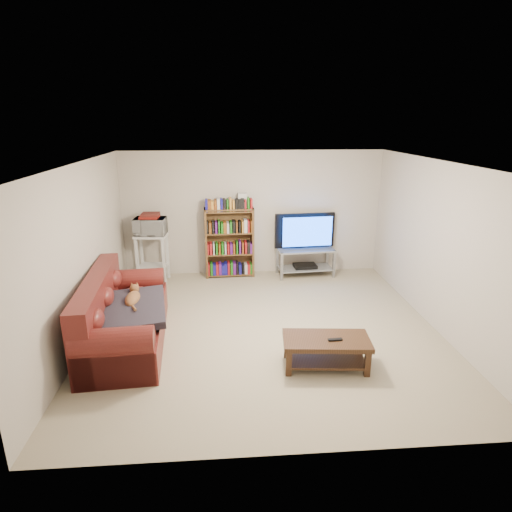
{
  "coord_description": "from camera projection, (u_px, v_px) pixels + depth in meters",
  "views": [
    {
      "loc": [
        -0.57,
        -5.65,
        2.94
      ],
      "look_at": [
        -0.1,
        0.4,
        1.0
      ],
      "focal_mm": 30.0,
      "sensor_mm": 36.0,
      "label": 1
    }
  ],
  "objects": [
    {
      "name": "floor",
      "position": [
        265.0,
        328.0,
        6.31
      ],
      "size": [
        5.0,
        5.0,
        0.0
      ],
      "primitive_type": "plane",
      "color": "tan",
      "rests_on": "ground"
    },
    {
      "name": "ceiling",
      "position": [
        266.0,
        163.0,
        5.58
      ],
      "size": [
        5.0,
        5.0,
        0.0
      ],
      "primitive_type": "plane",
      "rotation": [
        3.14,
        0.0,
        0.0
      ],
      "color": "white",
      "rests_on": "ground"
    },
    {
      "name": "wall_back",
      "position": [
        253.0,
        213.0,
        8.32
      ],
      "size": [
        5.0,
        0.0,
        5.0
      ],
      "primitive_type": "plane",
      "rotation": [
        1.57,
        0.0,
        0.0
      ],
      "color": "beige",
      "rests_on": "ground"
    },
    {
      "name": "wall_front",
      "position": [
        295.0,
        338.0,
        3.57
      ],
      "size": [
        5.0,
        0.0,
        5.0
      ],
      "primitive_type": "plane",
      "rotation": [
        -1.57,
        0.0,
        0.0
      ],
      "color": "beige",
      "rests_on": "ground"
    },
    {
      "name": "wall_left",
      "position": [
        81.0,
        255.0,
        5.76
      ],
      "size": [
        0.0,
        5.0,
        5.0
      ],
      "primitive_type": "plane",
      "rotation": [
        1.57,
        0.0,
        1.57
      ],
      "color": "beige",
      "rests_on": "ground"
    },
    {
      "name": "wall_right",
      "position": [
        439.0,
        247.0,
        6.13
      ],
      "size": [
        0.0,
        5.0,
        5.0
      ],
      "primitive_type": "plane",
      "rotation": [
        1.57,
        0.0,
        -1.57
      ],
      "color": "beige",
      "rests_on": "ground"
    },
    {
      "name": "sofa",
      "position": [
        120.0,
        320.0,
        5.82
      ],
      "size": [
        1.13,
        2.31,
        0.96
      ],
      "rotation": [
        0.0,
        0.0,
        0.07
      ],
      "color": "maroon",
      "rests_on": "floor"
    },
    {
      "name": "blanket",
      "position": [
        131.0,
        309.0,
        5.63
      ],
      "size": [
        1.03,
        1.24,
        0.19
      ],
      "primitive_type": "cube",
      "rotation": [
        0.05,
        -0.04,
        0.15
      ],
      "color": "#2A252F",
      "rests_on": "sofa"
    },
    {
      "name": "cat",
      "position": [
        133.0,
        299.0,
        5.81
      ],
      "size": [
        0.29,
        0.63,
        0.18
      ],
      "primitive_type": null,
      "rotation": [
        0.0,
        0.0,
        0.07
      ],
      "color": "brown",
      "rests_on": "sofa"
    },
    {
      "name": "coffee_table",
      "position": [
        326.0,
        347.0,
        5.27
      ],
      "size": [
        1.1,
        0.63,
        0.39
      ],
      "rotation": [
        0.0,
        0.0,
        -0.09
      ],
      "color": "#382213",
      "rests_on": "floor"
    },
    {
      "name": "remote",
      "position": [
        335.0,
        340.0,
        5.18
      ],
      "size": [
        0.18,
        0.06,
        0.02
      ],
      "primitive_type": "cube",
      "rotation": [
        0.0,
        0.0,
        0.06
      ],
      "color": "black",
      "rests_on": "coffee_table"
    },
    {
      "name": "tv_stand",
      "position": [
        305.0,
        257.0,
        8.37
      ],
      "size": [
        1.13,
        0.57,
        0.55
      ],
      "rotation": [
        0.0,
        0.0,
        0.07
      ],
      "color": "#999EA3",
      "rests_on": "floor"
    },
    {
      "name": "television",
      "position": [
        306.0,
        232.0,
        8.21
      ],
      "size": [
        1.19,
        0.24,
        0.68
      ],
      "primitive_type": "imported",
      "rotation": [
        0.0,
        0.0,
        3.22
      ],
      "color": "black",
      "rests_on": "tv_stand"
    },
    {
      "name": "dvd_player",
      "position": [
        305.0,
        266.0,
        8.42
      ],
      "size": [
        0.46,
        0.34,
        0.06
      ],
      "primitive_type": "cube",
      "rotation": [
        0.0,
        0.0,
        0.07
      ],
      "color": "black",
      "rests_on": "tv_stand"
    },
    {
      "name": "bookshelf",
      "position": [
        230.0,
        242.0,
        8.24
      ],
      "size": [
        0.95,
        0.33,
        1.35
      ],
      "rotation": [
        0.0,
        0.0,
        0.04
      ],
      "color": "brown",
      "rests_on": "floor"
    },
    {
      "name": "shelf_clutter",
      "position": [
        234.0,
        202.0,
        8.04
      ],
      "size": [
        0.69,
        0.23,
        0.28
      ],
      "rotation": [
        0.0,
        0.0,
        0.04
      ],
      "color": "silver",
      "rests_on": "bookshelf"
    },
    {
      "name": "microwave_stand",
      "position": [
        152.0,
        251.0,
        8.01
      ],
      "size": [
        0.6,
        0.46,
        0.91
      ],
      "rotation": [
        0.0,
        0.0,
        -0.08
      ],
      "color": "silver",
      "rests_on": "floor"
    },
    {
      "name": "microwave",
      "position": [
        150.0,
        226.0,
        7.86
      ],
      "size": [
        0.59,
        0.43,
        0.31
      ],
      "primitive_type": "imported",
      "rotation": [
        0.0,
        0.0,
        -0.08
      ],
      "color": "silver",
      "rests_on": "microwave_stand"
    },
    {
      "name": "game_boxes",
      "position": [
        150.0,
        217.0,
        7.8
      ],
      "size": [
        0.36,
        0.32,
        0.05
      ],
      "primitive_type": "cube",
      "rotation": [
        0.0,
        0.0,
        -0.08
      ],
      "color": "maroon",
      "rests_on": "microwave"
    }
  ]
}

